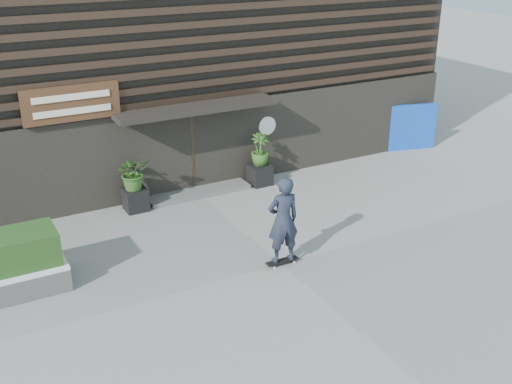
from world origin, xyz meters
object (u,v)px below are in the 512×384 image
planter_pot_right (260,175)px  blue_tarp (412,127)px  skateboarder (283,220)px  planter_pot_left (136,199)px

planter_pot_right → blue_tarp: blue_tarp is taller
blue_tarp → planter_pot_right: bearing=-162.5°
blue_tarp → skateboarder: skateboarder is taller
blue_tarp → skateboarder: size_ratio=0.80×
planter_pot_left → planter_pot_right: (3.80, 0.00, 0.00)m
blue_tarp → skateboarder: bearing=-134.6°
skateboarder → planter_pot_left: bearing=113.5°
planter_pot_left → skateboarder: size_ratio=0.28×
planter_pot_right → planter_pot_left: bearing=180.0°
planter_pot_left → skateboarder: skateboarder is taller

